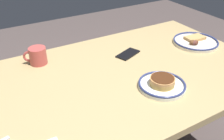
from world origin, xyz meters
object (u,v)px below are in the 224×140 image
(plate_near_main, at_px, (195,41))
(coffee_mug, at_px, (37,56))
(plate_center_pancakes, at_px, (162,84))
(cell_phone, at_px, (128,54))

(plate_near_main, relative_size, coffee_mug, 2.30)
(plate_center_pancakes, xyz_separation_m, cell_phone, (-0.05, -0.35, -0.01))
(plate_near_main, xyz_separation_m, plate_center_pancakes, (0.49, 0.26, 0.00))
(coffee_mug, bearing_deg, plate_near_main, 164.99)
(plate_near_main, height_order, coffee_mug, coffee_mug)
(coffee_mug, bearing_deg, plate_center_pancakes, 129.77)
(plate_near_main, height_order, plate_center_pancakes, plate_center_pancakes)
(plate_near_main, distance_m, plate_center_pancakes, 0.55)
(coffee_mug, relative_size, cell_phone, 0.82)
(plate_near_main, bearing_deg, plate_center_pancakes, 28.29)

